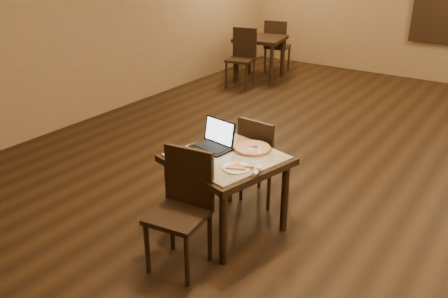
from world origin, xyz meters
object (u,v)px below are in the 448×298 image
Objects in this scene: other_table_b at (260,44)px; chair_main_near at (183,202)px; laptop at (215,140)px; chair_main_far at (260,156)px; other_table_b_chair_far at (276,43)px; pizza_pan at (252,149)px; tiled_table at (227,166)px; other_table_b_chair_near at (242,54)px.

chair_main_near is at bearing -76.70° from other_table_b.
chair_main_near is at bearing -66.60° from laptop.
chair_main_near is 1.23m from chair_main_far.
laptop is 0.37× the size of other_table_b_chair_far.
laptop reaches higher than other_table_b.
laptop is 0.35m from pizza_pan.
chair_main_near is 2.56× the size of laptop.
other_table_b_chair_far is at bearing 104.09° from chair_main_near.
tiled_table is 4.89m from other_table_b_chair_near.
chair_main_far is at bearing 104.21° from tiled_table.
other_table_b_chair_near is at bearing 128.10° from laptop.
chair_main_far is 4.37m from other_table_b_chair_near.
other_table_b is at bearing 119.57° from pizza_pan.
other_table_b reaches higher than pizza_pan.
laptop is 5.24m from other_table_b.
pizza_pan is (0.12, 0.24, 0.11)m from tiled_table.
tiled_table is 1.04× the size of other_table_b_chair_near.
other_table_b_chair_far is at bearing 77.21° from other_table_b.
pizza_pan is at bearing 73.24° from chair_main_near.
chair_main_near reaches higher than pizza_pan.
other_table_b_chair_near is (-2.30, 4.10, -0.23)m from laptop.
other_table_b_chair_near is at bearing -51.64° from chair_main_far.
other_table_b_chair_far is (-2.26, 5.34, -0.23)m from laptop.
laptop is at bearing 96.68° from chair_main_near.
other_table_b_chair_near is at bearing 123.47° from pizza_pan.
chair_main_near is 2.84× the size of pizza_pan.
other_table_b is (-2.47, 5.44, 0.11)m from chair_main_near.
other_table_b is 0.63m from other_table_b_chair_far.
other_table_b_chair_far is (0.04, 1.24, 0.00)m from other_table_b_chair_near.
laptop is 1.11× the size of pizza_pan.
other_table_b is (-2.28, 4.72, -0.14)m from laptop.
other_table_b_chair_far is at bearing 77.21° from other_table_b_chair_near.
other_table_b_chair_near is (-2.49, 4.82, 0.03)m from chair_main_near.
chair_main_far reaches higher than pizza_pan.
chair_main_near is 0.88m from pizza_pan.
other_table_b_chair_near reaches higher than pizza_pan.
tiled_table is 1.10× the size of chair_main_near.
other_table_b is (-2.48, 4.83, 0.02)m from tiled_table.
pizza_pan is 0.33× the size of other_table_b_chair_far.
other_table_b_chair_near reaches higher than other_table_b.
laptop is at bearing -71.81° from other_table_b_chair_near.
pizza_pan is 5.82m from other_table_b_chair_far.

